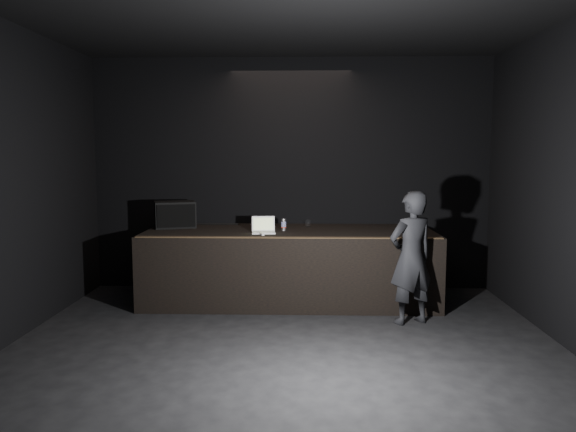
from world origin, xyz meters
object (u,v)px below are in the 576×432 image
(stage_riser, at_px, (290,265))
(person, at_px, (411,258))
(laptop, at_px, (263,229))
(beer_can, at_px, (284,225))
(stage_monitor, at_px, (175,215))

(stage_riser, bearing_deg, person, -34.83)
(laptop, relative_size, beer_can, 1.99)
(stage_monitor, bearing_deg, stage_riser, -26.15)
(stage_riser, xyz_separation_m, stage_monitor, (-1.67, 0.24, 0.69))
(laptop, bearing_deg, beer_can, 31.18)
(laptop, relative_size, person, 0.21)
(beer_can, distance_m, person, 1.89)
(beer_can, bearing_deg, stage_riser, 30.03)
(stage_riser, relative_size, laptop, 11.83)
(beer_can, bearing_deg, laptop, -143.18)
(beer_can, bearing_deg, stage_monitor, 169.70)
(stage_riser, bearing_deg, beer_can, -149.97)
(stage_riser, bearing_deg, stage_monitor, 171.79)
(stage_riser, bearing_deg, laptop, -144.68)
(laptop, bearing_deg, stage_monitor, 154.06)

